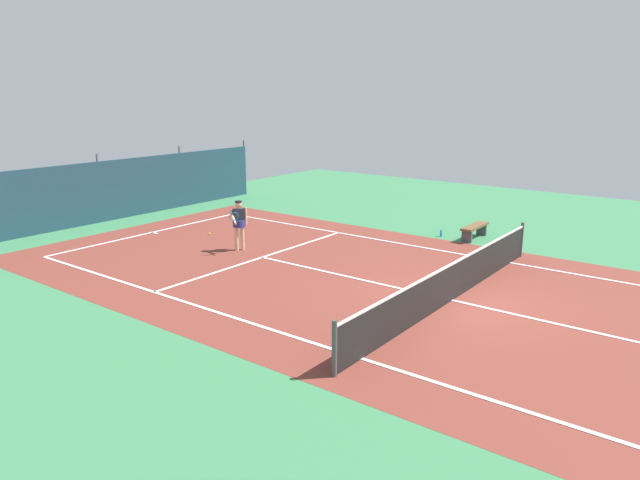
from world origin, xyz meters
The scene contains 9 objects.
ground_plane centered at (0.00, 0.00, 0.00)m, with size 36.00×36.00×0.00m, color #387A4C.
court_surface centered at (0.00, 0.00, 0.00)m, with size 11.02×26.60×0.01m.
tennis_net centered at (0.00, 0.00, 0.51)m, with size 10.12×0.10×1.10m.
back_fence centered at (0.00, 15.47, 0.67)m, with size 16.30×0.98×2.70m.
tennis_player centered at (0.21, 7.58, 0.96)m, with size 0.86×0.62×1.64m.
tennis_ball_near_player centered at (1.08, 9.99, 0.03)m, with size 0.07×0.07×0.07m, color #CCDB33.
parked_car centered at (2.61, 17.65, 0.84)m, with size 2.11×4.25×1.68m.
courtside_bench centered at (6.31, 2.07, 0.37)m, with size 1.60×0.40×0.49m.
water_bottle centered at (5.90, 3.15, 0.12)m, with size 0.08×0.08×0.24m, color #338CD8.
Camera 1 is at (-12.93, -5.68, 5.07)m, focal length 32.83 mm.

